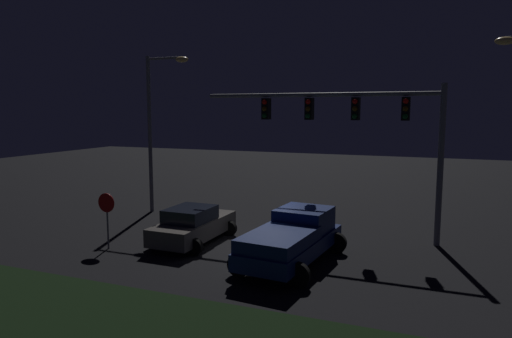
% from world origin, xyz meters
% --- Properties ---
extents(ground_plane, '(80.00, 80.00, 0.00)m').
position_xyz_m(ground_plane, '(0.00, 0.00, 0.00)').
color(ground_plane, black).
extents(pickup_truck, '(3.21, 5.56, 1.80)m').
position_xyz_m(pickup_truck, '(1.76, -1.18, 1.00)').
color(pickup_truck, navy).
rests_on(pickup_truck, ground_plane).
extents(car_sedan, '(2.52, 4.42, 1.51)m').
position_xyz_m(car_sedan, '(-2.86, -0.28, 0.74)').
color(car_sedan, '#514C47').
rests_on(car_sedan, ground_plane).
extents(traffic_signal_gantry, '(10.32, 0.56, 6.50)m').
position_xyz_m(traffic_signal_gantry, '(3.14, 3.03, 5.03)').
color(traffic_signal_gantry, slate).
rests_on(traffic_signal_gantry, ground_plane).
extents(street_lamp_left, '(2.50, 0.44, 8.23)m').
position_xyz_m(street_lamp_left, '(-7.42, 4.14, 5.17)').
color(street_lamp_left, slate).
rests_on(street_lamp_left, ground_plane).
extents(stop_sign, '(0.76, 0.08, 2.23)m').
position_xyz_m(stop_sign, '(-5.55, -2.29, 1.56)').
color(stop_sign, slate).
rests_on(stop_sign, ground_plane).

